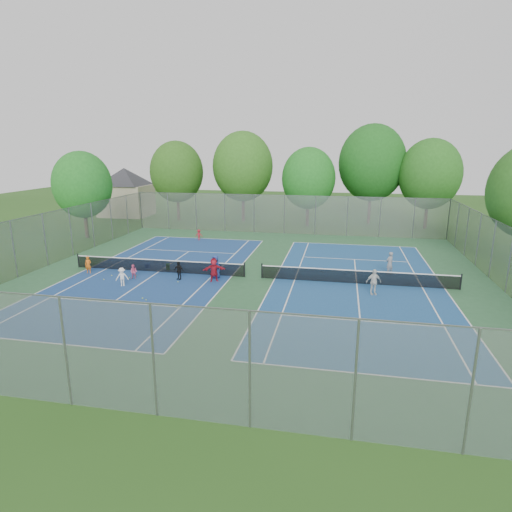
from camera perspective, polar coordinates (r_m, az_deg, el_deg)
The scene contains 38 objects.
ground at distance 29.63m, azimuth -0.38°, elevation -2.90°, with size 120.00×120.00×0.00m, color #254D18.
court_pad at distance 29.63m, azimuth -0.38°, elevation -2.89°, with size 32.00×32.00×0.01m, color #2A5A35.
court_left at distance 31.73m, azimuth -12.86°, elevation -2.07°, with size 10.97×23.77×0.01m, color navy.
court_right at distance 29.09m, azimuth 13.28°, elevation -3.59°, with size 10.97×23.77×0.01m, color navy.
net_left at distance 31.61m, azimuth -12.91°, elevation -1.31°, with size 12.87×0.10×0.91m, color black.
net_right at distance 28.96m, azimuth 13.33°, elevation -2.77°, with size 12.87×0.10×0.91m, color black.
fence_north at distance 44.61m, azimuth 3.80°, elevation 5.53°, with size 32.00×0.10×4.00m, color gray.
fence_south at distance 14.69m, azimuth -13.49°, elevation -13.48°, with size 32.00×0.10×4.00m, color gray.
fence_west at distance 35.87m, azimuth -26.30°, elevation 1.93°, with size 32.00×0.10×4.00m, color gray.
fence_east at distance 30.32m, azimuth 30.74°, elevation -0.63°, with size 32.00×0.10×4.00m, color gray.
house at distance 58.87m, azimuth -17.08°, elevation 9.23°, with size 11.03×11.03×7.30m.
tree_nw at distance 53.57m, azimuth -10.53°, elevation 10.97°, with size 6.40×6.40×9.58m.
tree_nl at distance 52.11m, azimuth -1.77°, elevation 11.83°, with size 7.20×7.20×10.69m.
tree_nc at distance 48.98m, azimuth 7.01°, elevation 10.23°, with size 6.00×6.00×8.85m.
tree_nr at distance 51.85m, azimuth 15.23°, elevation 11.89°, with size 7.60×7.60×11.42m.
tree_ne at distance 50.65m, azimuth 22.18°, elevation 10.09°, with size 6.60×6.60×9.77m.
tree_side_w at distance 45.25m, azimuth -22.16°, elevation 8.78°, with size 5.60×5.60×8.47m.
ball_crate at distance 33.11m, azimuth -14.29°, elevation -1.24°, with size 0.35×0.35×0.30m, color #1747B3.
ball_hopper at distance 32.00m, azimuth -11.66°, elevation -1.45°, with size 0.25×0.25×0.49m, color #25892D.
student_a at distance 32.77m, azimuth -21.47°, elevation -1.10°, with size 0.46×0.30×1.25m, color orange.
student_b at distance 30.38m, azimuth -15.99°, elevation -2.04°, with size 0.49×0.38×1.01m, color #EB5B86.
student_c at distance 29.00m, azimuth -17.43°, elevation -2.68°, with size 0.80×0.46×1.24m, color white.
student_d at distance 29.49m, azimuth -10.26°, elevation -1.93°, with size 0.75×0.31×1.28m, color black.
student_e at distance 29.44m, azimuth -5.43°, elevation -1.44°, with size 0.79×0.52×1.62m, color navy.
student_f at distance 28.71m, azimuth -5.63°, elevation -1.85°, with size 1.50×0.48×1.62m, color #AC1829.
child_far_baseline at distance 41.80m, azimuth -7.62°, elevation 2.80°, with size 0.69×0.39×1.06m, color #A91824.
instructor at distance 31.59m, azimuth 17.40°, elevation -0.93°, with size 0.60×0.39×1.65m, color gray.
teen_court_b at distance 27.01m, azimuth 15.41°, elevation -3.36°, with size 0.95×0.39×1.61m, color silver.
tennis_ball_0 at distance 31.13m, azimuth -15.71°, elevation -2.54°, with size 0.07×0.07×0.07m, color #D8E835.
tennis_ball_1 at distance 30.74m, azimuth -16.51°, elevation -2.81°, with size 0.07×0.07×0.07m, color #ABD030.
tennis_ball_2 at distance 26.40m, azimuth -14.90°, elevation -5.51°, with size 0.07×0.07×0.07m, color #C8F338.
tennis_ball_3 at distance 24.63m, azimuth -10.62°, elevation -6.70°, with size 0.07×0.07×0.07m, color #BED030.
tennis_ball_4 at distance 30.85m, azimuth -19.63°, elevation -2.99°, with size 0.07×0.07×0.07m, color gold.
tennis_ball_5 at distance 26.20m, azimuth -17.84°, elevation -5.87°, with size 0.07×0.07×0.07m, color #BBDC33.
tennis_ball_6 at distance 26.06m, azimuth -14.43°, elevation -5.73°, with size 0.07×0.07×0.07m, color #A7C32D.
tennis_ball_7 at distance 31.62m, azimuth -18.67°, elevation -2.50°, with size 0.07×0.07×0.07m, color #D7E535.
tennis_ball_8 at distance 29.02m, azimuth -10.36°, elevation -3.44°, with size 0.07×0.07×0.07m, color #C8D531.
tennis_ball_9 at distance 26.89m, azimuth -21.32°, elevation -5.65°, with size 0.07×0.07×0.07m, color #C7F037.
Camera 1 is at (5.74, -27.72, 8.74)m, focal length 30.00 mm.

